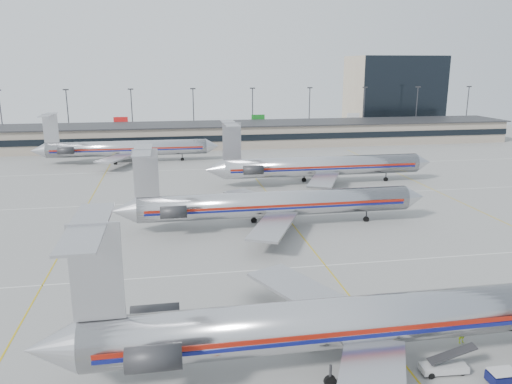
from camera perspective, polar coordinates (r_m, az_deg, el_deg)
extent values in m
plane|color=gray|center=(48.38, 11.61, -12.72)|extent=(260.00, 260.00, 0.00)
cube|color=silver|center=(56.91, 7.93, -8.31)|extent=(160.00, 0.15, 0.02)
cube|color=gray|center=(140.16, -3.08, 6.55)|extent=(160.00, 16.00, 6.00)
cube|color=black|center=(132.17, -2.65, 6.17)|extent=(160.00, 0.20, 1.60)
cube|color=#2D2D30|center=(139.78, -3.10, 7.81)|extent=(162.00, 17.00, 0.30)
cylinder|color=#38383D|center=(159.45, -27.09, 7.59)|extent=(0.30, 0.30, 15.00)
cylinder|color=#38383D|center=(155.18, -20.67, 8.08)|extent=(0.30, 0.30, 15.00)
cube|color=#2D2D30|center=(154.67, -20.92, 10.88)|extent=(1.60, 0.40, 0.35)
cylinder|color=#38383D|center=(152.92, -13.97, 8.49)|extent=(0.30, 0.30, 15.00)
cube|color=#2D2D30|center=(152.40, -14.14, 11.33)|extent=(1.60, 0.40, 0.35)
cylinder|color=#38383D|center=(152.76, -7.15, 8.79)|extent=(0.30, 0.30, 15.00)
cube|color=#2D2D30|center=(152.24, -7.24, 11.64)|extent=(1.60, 0.40, 0.35)
cylinder|color=#38383D|center=(154.71, -0.40, 8.97)|extent=(0.30, 0.30, 15.00)
cube|color=#2D2D30|center=(154.20, -0.40, 11.78)|extent=(1.60, 0.40, 0.35)
cylinder|color=#38383D|center=(158.70, 6.11, 9.02)|extent=(0.30, 0.30, 15.00)
cube|color=#2D2D30|center=(158.20, 6.18, 11.76)|extent=(1.60, 0.40, 0.35)
cylinder|color=#38383D|center=(164.56, 12.22, 8.97)|extent=(0.30, 0.30, 15.00)
cube|color=#2D2D30|center=(164.08, 12.36, 11.61)|extent=(1.60, 0.40, 0.35)
cylinder|color=#38383D|center=(172.12, 17.85, 8.83)|extent=(0.30, 0.30, 15.00)
cube|color=#2D2D30|center=(171.66, 18.04, 11.35)|extent=(1.60, 0.40, 0.35)
cylinder|color=#38383D|center=(181.15, 22.96, 8.63)|extent=(0.30, 0.30, 15.00)
cube|color=#2D2D30|center=(180.72, 23.19, 11.02)|extent=(1.60, 0.40, 0.35)
cube|color=tan|center=(185.65, 15.39, 10.90)|extent=(30.00, 20.00, 25.00)
cylinder|color=silver|center=(38.70, 11.82, -14.19)|extent=(39.64, 3.67, 3.67)
cone|color=#B0B0B5|center=(37.26, -22.34, -16.22)|extent=(3.57, 3.67, 3.67)
cube|color=maroon|center=(37.14, 12.90, -15.28)|extent=(37.66, 0.05, 0.35)
cube|color=#0D125D|center=(37.34, 12.87, -15.81)|extent=(37.66, 0.05, 0.28)
cube|color=#B0B0B5|center=(44.38, 5.97, -11.50)|extent=(9.22, 13.44, 0.32)
cube|color=#B0B0B5|center=(34.38, -17.78, -8.74)|extent=(3.37, 0.25, 6.74)
cube|color=#B0B0B5|center=(33.36, -18.69, -3.72)|extent=(2.38, 10.41, 0.18)
cylinder|color=#2D2D30|center=(38.69, -11.43, -13.68)|extent=(3.57, 1.68, 1.68)
cylinder|color=#2D2D30|center=(33.79, -11.62, -18.13)|extent=(3.57, 1.68, 1.68)
cylinder|color=#2D2D30|center=(37.24, 8.49, -20.04)|extent=(0.20, 0.20, 1.64)
cylinder|color=#2D2D30|center=(41.06, 6.33, -16.42)|extent=(0.20, 0.20, 1.64)
cylinder|color=silver|center=(68.62, 2.40, -1.34)|extent=(37.55, 3.47, 3.47)
cone|color=silver|center=(75.49, 17.61, -0.56)|extent=(3.00, 3.47, 3.47)
cone|color=#B0B0B5|center=(67.40, -14.87, -2.11)|extent=(3.38, 3.47, 3.47)
cube|color=maroon|center=(66.94, 2.72, -1.62)|extent=(35.67, 0.05, 0.33)
cube|color=#0D125D|center=(67.04, 2.71, -1.93)|extent=(35.67, 0.05, 0.26)
cube|color=#B0B0B5|center=(74.73, -0.09, -0.77)|extent=(8.73, 12.73, 0.30)
cube|color=#B0B0B5|center=(62.36, 1.99, -3.85)|extent=(8.73, 12.73, 0.30)
cube|color=#B0B0B5|center=(66.01, -12.46, 2.11)|extent=(3.19, 0.23, 6.38)
cube|color=#B0B0B5|center=(65.48, -12.85, 4.67)|extent=(2.25, 9.86, 0.17)
cylinder|color=#2D2D30|center=(69.62, -9.48, -1.06)|extent=(3.38, 1.60, 1.60)
cylinder|color=#2D2D30|center=(64.47, -9.42, -2.29)|extent=(3.38, 1.60, 1.60)
cylinder|color=#2D2D30|center=(73.18, 12.49, -2.72)|extent=(0.19, 0.19, 1.55)
cylinder|color=#2D2D30|center=(66.70, 0.42, -4.04)|extent=(0.19, 0.19, 1.55)
cylinder|color=#2D2D30|center=(70.93, -0.24, -2.92)|extent=(0.19, 0.19, 1.55)
cylinder|color=black|center=(73.31, 12.47, -3.06)|extent=(0.84, 0.28, 0.84)
cylinder|color=silver|center=(94.53, 7.65, 2.97)|extent=(37.29, 3.63, 3.63)
cone|color=silver|center=(102.42, 18.52, 3.22)|extent=(3.14, 3.63, 3.63)
cone|color=#B0B0B5|center=(90.54, -4.77, 2.55)|extent=(3.53, 3.63, 3.63)
cube|color=maroon|center=(92.80, 7.99, 2.84)|extent=(35.42, 0.05, 0.34)
cube|color=#0D125D|center=(92.88, 7.99, 2.60)|extent=(35.42, 0.05, 0.27)
cube|color=#B0B0B5|center=(100.63, 5.40, 3.15)|extent=(9.13, 13.30, 0.31)
cube|color=#B0B0B5|center=(87.75, 7.75, 1.43)|extent=(9.13, 13.30, 0.31)
cube|color=#B0B0B5|center=(89.98, -2.78, 5.84)|extent=(3.34, 0.25, 6.67)
cube|color=#B0B0B5|center=(89.54, -2.99, 7.82)|extent=(2.36, 10.30, 0.18)
cylinder|color=#2D2D30|center=(94.01, -0.88, 3.21)|extent=(3.53, 1.67, 1.67)
cylinder|color=#2D2D30|center=(88.60, -0.31, 2.53)|extent=(3.53, 1.67, 1.67)
cylinder|color=#2D2D30|center=(99.62, 14.62, 1.67)|extent=(0.20, 0.20, 1.62)
cylinder|color=#2D2D30|center=(92.03, 6.29, 1.03)|extent=(0.20, 0.20, 1.62)
cylinder|color=#2D2D30|center=(96.45, 5.51, 1.66)|extent=(0.20, 0.20, 1.62)
cylinder|color=black|center=(99.72, 14.60, 1.40)|extent=(0.88, 0.29, 0.88)
cylinder|color=silver|center=(118.60, -14.39, 4.86)|extent=(35.72, 3.48, 3.48)
cone|color=silver|center=(118.67, -5.00, 5.26)|extent=(3.01, 3.48, 3.48)
cone|color=#B0B0B5|center=(121.70, -23.63, 4.34)|extent=(3.38, 3.48, 3.48)
cube|color=maroon|center=(116.86, -14.46, 4.79)|extent=(33.93, 0.05, 0.33)
cube|color=#0D125D|center=(116.92, -14.45, 4.61)|extent=(33.93, 0.05, 0.26)
cube|color=#B0B0B5|center=(125.38, -15.02, 4.87)|extent=(8.74, 12.74, 0.30)
cube|color=#B0B0B5|center=(112.45, -15.55, 3.81)|extent=(8.74, 12.74, 0.30)
cube|color=#B0B0B5|center=(120.35, -22.42, 6.74)|extent=(3.20, 0.24, 6.39)
cube|color=#B0B0B5|center=(120.11, -22.69, 8.15)|extent=(2.26, 9.87, 0.17)
cylinder|color=#2D2D30|center=(122.91, -20.46, 4.86)|extent=(3.38, 1.60, 1.60)
cylinder|color=#2D2D30|center=(117.70, -20.91, 4.44)|extent=(3.38, 1.60, 1.60)
cylinder|color=#2D2D30|center=(118.69, -8.42, 3.93)|extent=(0.19, 0.19, 1.55)
cylinder|color=#2D2D30|center=(117.06, -15.77, 3.40)|extent=(0.19, 0.19, 1.55)
cylinder|color=#2D2D30|center=(121.48, -15.58, 3.79)|extent=(0.19, 0.19, 1.55)
cylinder|color=black|center=(118.77, -8.41, 3.72)|extent=(0.85, 0.28, 0.85)
cube|color=#0B0F3E|center=(40.95, 26.30, -18.49)|extent=(1.89, 1.31, 0.69)
cube|color=#AAAAAA|center=(40.70, 26.38, -17.90)|extent=(1.89, 1.31, 0.06)
cylinder|color=black|center=(41.87, 26.59, -18.35)|extent=(0.36, 0.14, 0.36)
cylinder|color=black|center=(41.13, 24.96, -18.78)|extent=(0.36, 0.14, 0.36)
cube|color=#AAAAAA|center=(40.70, 20.65, -18.28)|extent=(3.46, 1.44, 0.47)
cube|color=#2D2D30|center=(40.42, 21.50, -16.82)|extent=(3.48, 1.06, 1.21)
cylinder|color=black|center=(41.75, 21.77, -17.82)|extent=(0.47, 0.15, 0.47)
cylinder|color=black|center=(41.02, 22.55, -18.51)|extent=(0.47, 0.15, 0.47)
cylinder|color=black|center=(40.62, 18.67, -18.48)|extent=(0.47, 0.15, 0.47)
cylinder|color=black|center=(39.88, 19.41, -19.22)|extent=(0.47, 0.15, 0.47)
imported|color=#B8E615|center=(44.75, 22.52, -14.57)|extent=(0.79, 0.64, 1.88)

